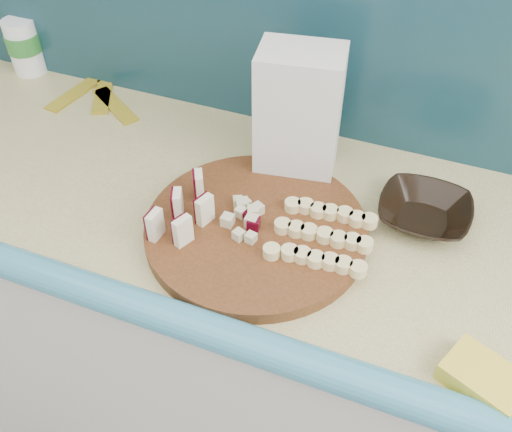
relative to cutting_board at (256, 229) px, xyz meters
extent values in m
cube|color=silver|center=(-0.21, 0.07, -0.48)|extent=(2.20, 0.60, 0.88)
cube|color=tan|center=(-0.21, 0.07, -0.03)|extent=(2.20, 0.60, 0.03)
cube|color=teal|center=(-0.21, -0.23, -0.03)|extent=(2.20, 0.06, 0.03)
cube|color=teal|center=(-0.21, 0.36, 0.24)|extent=(2.20, 0.02, 0.50)
cylinder|color=#43230E|center=(0.00, 0.00, 0.00)|extent=(0.43, 0.43, 0.03)
cube|color=#FAEDC8|center=(-0.15, -0.09, 0.04)|extent=(0.02, 0.04, 0.06)
cube|color=#410412|center=(-0.16, -0.09, 0.04)|extent=(0.01, 0.03, 0.06)
cube|color=#FAEDC8|center=(-0.14, -0.03, 0.04)|extent=(0.02, 0.04, 0.06)
cube|color=#410412|center=(-0.15, -0.03, 0.04)|extent=(0.01, 0.03, 0.06)
cube|color=#FAEDC8|center=(-0.13, 0.03, 0.04)|extent=(0.02, 0.04, 0.06)
cube|color=#410412|center=(-0.14, 0.03, 0.04)|extent=(0.01, 0.03, 0.06)
cube|color=#FAEDC8|center=(-0.10, -0.09, 0.04)|extent=(0.02, 0.04, 0.06)
cube|color=#410412|center=(-0.11, -0.09, 0.04)|extent=(0.01, 0.03, 0.06)
cube|color=#FAEDC8|center=(-0.09, -0.03, 0.04)|extent=(0.02, 0.04, 0.06)
cube|color=#410412|center=(-0.10, -0.03, 0.04)|extent=(0.01, 0.03, 0.06)
cube|color=beige|center=(-0.02, 0.00, 0.02)|extent=(0.02, 0.02, 0.02)
cube|color=beige|center=(-0.01, 0.01, 0.02)|extent=(0.02, 0.02, 0.02)
cube|color=#410412|center=(-0.01, 0.02, 0.02)|extent=(0.02, 0.02, 0.02)
cube|color=beige|center=(-0.03, 0.01, 0.02)|extent=(0.02, 0.02, 0.02)
cube|color=beige|center=(-0.03, 0.01, 0.02)|extent=(0.02, 0.02, 0.02)
cube|color=beige|center=(-0.05, 0.01, 0.02)|extent=(0.02, 0.02, 0.02)
cube|color=beige|center=(-0.04, 0.00, 0.02)|extent=(0.02, 0.02, 0.02)
cube|color=beige|center=(-0.04, -0.01, 0.02)|extent=(0.02, 0.02, 0.02)
cube|color=#410412|center=(-0.04, -0.03, 0.02)|extent=(0.02, 0.02, 0.02)
cube|color=beige|center=(-0.02, -0.02, 0.02)|extent=(0.02, 0.02, 0.02)
cube|color=beige|center=(-0.01, -0.02, 0.02)|extent=(0.02, 0.02, 0.02)
cube|color=beige|center=(-0.02, -0.01, 0.02)|extent=(0.02, 0.02, 0.02)
cylinder|color=#F4DD95|center=(0.06, -0.06, 0.02)|extent=(0.03, 0.03, 0.02)
cylinder|color=#F4DD95|center=(0.08, -0.05, 0.02)|extent=(0.03, 0.03, 0.02)
cylinder|color=#F4DD95|center=(0.10, -0.05, 0.02)|extent=(0.03, 0.03, 0.02)
cylinder|color=#F4DD95|center=(0.13, -0.05, 0.02)|extent=(0.03, 0.03, 0.02)
cylinder|color=#F4DD95|center=(0.15, -0.05, 0.02)|extent=(0.03, 0.03, 0.02)
cylinder|color=#F4DD95|center=(0.18, -0.05, 0.02)|extent=(0.03, 0.03, 0.02)
cylinder|color=#F4DD95|center=(0.20, -0.05, 0.02)|extent=(0.03, 0.03, 0.02)
cylinder|color=#F4DD95|center=(0.05, 0.00, 0.02)|extent=(0.03, 0.03, 0.02)
cylinder|color=#F4DD95|center=(0.07, 0.01, 0.02)|extent=(0.03, 0.03, 0.02)
cylinder|color=#F4DD95|center=(0.10, 0.01, 0.02)|extent=(0.03, 0.03, 0.02)
cylinder|color=#F4DD95|center=(0.12, 0.01, 0.02)|extent=(0.03, 0.03, 0.02)
cylinder|color=#F4DD95|center=(0.15, 0.01, 0.02)|extent=(0.03, 0.03, 0.02)
cylinder|color=#F4DD95|center=(0.17, 0.01, 0.02)|extent=(0.03, 0.03, 0.02)
cylinder|color=#F4DD95|center=(0.20, 0.01, 0.02)|extent=(0.03, 0.03, 0.02)
cylinder|color=#F4DD95|center=(0.05, 0.06, 0.02)|extent=(0.03, 0.03, 0.02)
cylinder|color=#F4DD95|center=(0.07, 0.07, 0.02)|extent=(0.03, 0.03, 0.02)
cylinder|color=#F4DD95|center=(0.09, 0.07, 0.02)|extent=(0.03, 0.03, 0.02)
cylinder|color=#F4DD95|center=(0.12, 0.07, 0.02)|extent=(0.03, 0.03, 0.02)
cylinder|color=#F4DD95|center=(0.14, 0.07, 0.02)|extent=(0.03, 0.03, 0.02)
cylinder|color=#F4DD95|center=(0.17, 0.07, 0.02)|extent=(0.03, 0.03, 0.02)
cylinder|color=#F4DD95|center=(0.19, 0.08, 0.02)|extent=(0.03, 0.03, 0.02)
imported|color=black|center=(0.28, 0.15, 0.01)|extent=(0.17, 0.17, 0.04)
cube|color=silver|center=(0.01, 0.20, 0.12)|extent=(0.17, 0.14, 0.27)
cylinder|color=white|center=(-0.76, 0.33, 0.06)|extent=(0.08, 0.08, 0.14)
cylinder|color=#2F8131|center=(-0.76, 0.33, 0.07)|extent=(0.08, 0.08, 0.05)
cube|color=yellow|center=(0.42, -0.17, 0.00)|extent=(0.13, 0.12, 0.03)
cube|color=gold|center=(-0.59, 0.28, -0.01)|extent=(0.06, 0.18, 0.01)
cube|color=gold|center=(-0.52, 0.30, -0.01)|extent=(0.11, 0.17, 0.01)
cube|color=gold|center=(-0.47, 0.27, -0.01)|extent=(0.17, 0.13, 0.01)
camera|label=1|loc=(0.27, -0.68, 0.74)|focal=40.00mm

